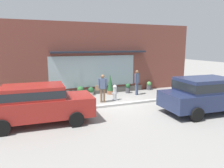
{
  "coord_description": "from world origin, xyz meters",
  "views": [
    {
      "loc": [
        -4.63,
        -10.42,
        3.21
      ],
      "look_at": [
        0.11,
        1.2,
        0.93
      ],
      "focal_mm": 34.47,
      "sensor_mm": 36.0,
      "label": 1
    }
  ],
  "objects_px": {
    "pedestrian_passerby": "(137,81)",
    "potted_plant_by_entrance": "(56,92)",
    "pedestrian_with_handbag": "(102,86)",
    "potted_plant_doorstep": "(110,85)",
    "parked_car_navy": "(207,93)",
    "potted_plant_near_hydrant": "(91,91)",
    "parked_car_red": "(38,102)",
    "potted_plant_window_right": "(80,91)",
    "potted_plant_window_center": "(128,88)",
    "potted_plant_corner_tall": "(149,86)",
    "fire_hydrant": "(115,92)",
    "potted_plant_window_left": "(23,93)"
  },
  "relations": [
    {
      "from": "potted_plant_window_right",
      "to": "potted_plant_by_entrance",
      "type": "distance_m",
      "value": 1.48
    },
    {
      "from": "potted_plant_window_right",
      "to": "potted_plant_window_left",
      "type": "bearing_deg",
      "value": 173.02
    },
    {
      "from": "parked_car_red",
      "to": "potted_plant_doorstep",
      "type": "xyz_separation_m",
      "value": [
        4.75,
        3.94,
        -0.28
      ]
    },
    {
      "from": "fire_hydrant",
      "to": "pedestrian_with_handbag",
      "type": "relative_size",
      "value": 0.57
    },
    {
      "from": "potted_plant_doorstep",
      "to": "potted_plant_by_entrance",
      "type": "bearing_deg",
      "value": 176.01
    },
    {
      "from": "potted_plant_window_left",
      "to": "potted_plant_corner_tall",
      "type": "height_order",
      "value": "potted_plant_window_left"
    },
    {
      "from": "potted_plant_window_left",
      "to": "fire_hydrant",
      "type": "bearing_deg",
      "value": -19.99
    },
    {
      "from": "fire_hydrant",
      "to": "potted_plant_by_entrance",
      "type": "height_order",
      "value": "fire_hydrant"
    },
    {
      "from": "potted_plant_by_entrance",
      "to": "potted_plant_window_right",
      "type": "bearing_deg",
      "value": -15.44
    },
    {
      "from": "pedestrian_passerby",
      "to": "parked_car_red",
      "type": "bearing_deg",
      "value": 173.6
    },
    {
      "from": "parked_car_navy",
      "to": "potted_plant_by_entrance",
      "type": "height_order",
      "value": "parked_car_navy"
    },
    {
      "from": "parked_car_red",
      "to": "potted_plant_window_right",
      "type": "relative_size",
      "value": 6.26
    },
    {
      "from": "fire_hydrant",
      "to": "pedestrian_with_handbag",
      "type": "height_order",
      "value": "pedestrian_with_handbag"
    },
    {
      "from": "potted_plant_window_center",
      "to": "potted_plant_corner_tall",
      "type": "height_order",
      "value": "potted_plant_window_center"
    },
    {
      "from": "potted_plant_window_right",
      "to": "potted_plant_doorstep",
      "type": "xyz_separation_m",
      "value": [
        2.05,
        0.15,
        0.25
      ]
    },
    {
      "from": "potted_plant_window_left",
      "to": "potted_plant_near_hydrant",
      "type": "bearing_deg",
      "value": -0.91
    },
    {
      "from": "potted_plant_by_entrance",
      "to": "potted_plant_doorstep",
      "type": "height_order",
      "value": "potted_plant_doorstep"
    },
    {
      "from": "parked_car_navy",
      "to": "potted_plant_corner_tall",
      "type": "height_order",
      "value": "parked_car_navy"
    },
    {
      "from": "potted_plant_window_left",
      "to": "potted_plant_corner_tall",
      "type": "xyz_separation_m",
      "value": [
        8.47,
        -0.03,
        -0.19
      ]
    },
    {
      "from": "parked_car_navy",
      "to": "potted_plant_near_hydrant",
      "type": "bearing_deg",
      "value": 130.28
    },
    {
      "from": "fire_hydrant",
      "to": "potted_plant_corner_tall",
      "type": "distance_m",
      "value": 3.89
    },
    {
      "from": "parked_car_red",
      "to": "potted_plant_window_right",
      "type": "bearing_deg",
      "value": 57.3
    },
    {
      "from": "pedestrian_passerby",
      "to": "potted_plant_by_entrance",
      "type": "bearing_deg",
      "value": 135.12
    },
    {
      "from": "parked_car_red",
      "to": "potted_plant_by_entrance",
      "type": "height_order",
      "value": "parked_car_red"
    },
    {
      "from": "potted_plant_by_entrance",
      "to": "pedestrian_with_handbag",
      "type": "bearing_deg",
      "value": -41.39
    },
    {
      "from": "parked_car_navy",
      "to": "potted_plant_near_hydrant",
      "type": "relative_size",
      "value": 8.76
    },
    {
      "from": "potted_plant_window_left",
      "to": "potted_plant_near_hydrant",
      "type": "height_order",
      "value": "potted_plant_window_left"
    },
    {
      "from": "potted_plant_doorstep",
      "to": "potted_plant_near_hydrant",
      "type": "xyz_separation_m",
      "value": [
        -1.27,
        0.19,
        -0.36
      ]
    },
    {
      "from": "parked_car_navy",
      "to": "potted_plant_by_entrance",
      "type": "relative_size",
      "value": 6.98
    },
    {
      "from": "potted_plant_window_center",
      "to": "potted_plant_near_hydrant",
      "type": "relative_size",
      "value": 1.23
    },
    {
      "from": "pedestrian_with_handbag",
      "to": "potted_plant_window_left",
      "type": "height_order",
      "value": "pedestrian_with_handbag"
    },
    {
      "from": "potted_plant_window_right",
      "to": "potted_plant_near_hydrant",
      "type": "distance_m",
      "value": 0.86
    },
    {
      "from": "potted_plant_window_left",
      "to": "potted_plant_by_entrance",
      "type": "xyz_separation_m",
      "value": [
        1.87,
        -0.01,
        -0.13
      ]
    },
    {
      "from": "parked_car_navy",
      "to": "potted_plant_doorstep",
      "type": "bearing_deg",
      "value": 121.69
    },
    {
      "from": "pedestrian_with_handbag",
      "to": "potted_plant_corner_tall",
      "type": "distance_m",
      "value": 4.79
    },
    {
      "from": "parked_car_red",
      "to": "potted_plant_window_center",
      "type": "relative_size",
      "value": 6.74
    },
    {
      "from": "pedestrian_passerby",
      "to": "parked_car_navy",
      "type": "bearing_deg",
      "value": -106.27
    },
    {
      "from": "potted_plant_corner_tall",
      "to": "potted_plant_doorstep",
      "type": "xyz_separation_m",
      "value": [
        -3.12,
        -0.22,
        0.33
      ]
    },
    {
      "from": "potted_plant_window_center",
      "to": "potted_plant_near_hydrant",
      "type": "height_order",
      "value": "potted_plant_window_center"
    },
    {
      "from": "potted_plant_doorstep",
      "to": "potted_plant_near_hydrant",
      "type": "distance_m",
      "value": 1.33
    },
    {
      "from": "potted_plant_by_entrance",
      "to": "potted_plant_corner_tall",
      "type": "xyz_separation_m",
      "value": [
        6.6,
        -0.02,
        -0.06
      ]
    },
    {
      "from": "fire_hydrant",
      "to": "potted_plant_doorstep",
      "type": "bearing_deg",
      "value": 78.1
    },
    {
      "from": "pedestrian_with_handbag",
      "to": "potted_plant_doorstep",
      "type": "relative_size",
      "value": 1.21
    },
    {
      "from": "parked_car_red",
      "to": "parked_car_navy",
      "type": "bearing_deg",
      "value": -7.74
    },
    {
      "from": "potted_plant_near_hydrant",
      "to": "potted_plant_window_center",
      "type": "bearing_deg",
      "value": -7.41
    },
    {
      "from": "parked_car_red",
      "to": "potted_plant_doorstep",
      "type": "bearing_deg",
      "value": 42.46
    },
    {
      "from": "fire_hydrant",
      "to": "potted_plant_corner_tall",
      "type": "height_order",
      "value": "fire_hydrant"
    },
    {
      "from": "potted_plant_by_entrance",
      "to": "potted_plant_corner_tall",
      "type": "height_order",
      "value": "potted_plant_by_entrance"
    },
    {
      "from": "pedestrian_with_handbag",
      "to": "potted_plant_corner_tall",
      "type": "bearing_deg",
      "value": -132.86
    },
    {
      "from": "pedestrian_passerby",
      "to": "potted_plant_window_left",
      "type": "xyz_separation_m",
      "value": [
        -6.88,
        1.1,
        -0.44
      ]
    }
  ]
}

